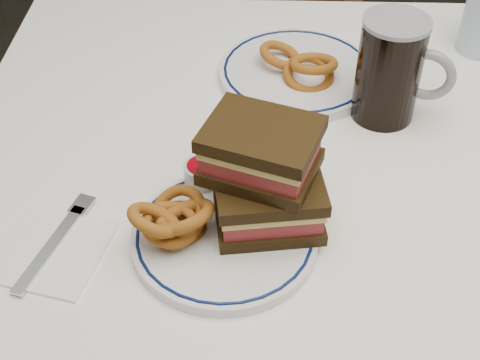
{
  "coord_description": "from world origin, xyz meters",
  "views": [
    {
      "loc": [
        -0.18,
        -0.8,
        1.39
      ],
      "look_at": [
        -0.2,
        -0.19,
        0.83
      ],
      "focal_mm": 50.0,
      "sensor_mm": 36.0,
      "label": 1
    }
  ],
  "objects_px": {
    "reuben_sandwich": "(265,176)",
    "beer_mug": "(391,69)",
    "main_plate": "(225,237)",
    "chair_far": "(261,23)",
    "far_plate": "(297,72)"
  },
  "relations": [
    {
      "from": "reuben_sandwich",
      "to": "beer_mug",
      "type": "height_order",
      "value": "beer_mug"
    },
    {
      "from": "main_plate",
      "to": "beer_mug",
      "type": "xyz_separation_m",
      "value": [
        0.24,
        0.28,
        0.08
      ]
    },
    {
      "from": "main_plate",
      "to": "chair_far",
      "type": "bearing_deg",
      "value": 87.41
    },
    {
      "from": "main_plate",
      "to": "reuben_sandwich",
      "type": "xyz_separation_m",
      "value": [
        0.05,
        0.03,
        0.08
      ]
    },
    {
      "from": "beer_mug",
      "to": "far_plate",
      "type": "relative_size",
      "value": 0.63
    },
    {
      "from": "main_plate",
      "to": "far_plate",
      "type": "distance_m",
      "value": 0.39
    },
    {
      "from": "main_plate",
      "to": "beer_mug",
      "type": "bearing_deg",
      "value": 49.45
    },
    {
      "from": "chair_far",
      "to": "reuben_sandwich",
      "type": "relative_size",
      "value": 5.74
    },
    {
      "from": "beer_mug",
      "to": "far_plate",
      "type": "bearing_deg",
      "value": 143.55
    },
    {
      "from": "chair_far",
      "to": "main_plate",
      "type": "xyz_separation_m",
      "value": [
        -0.04,
        -0.97,
        0.24
      ]
    },
    {
      "from": "beer_mug",
      "to": "chair_far",
      "type": "bearing_deg",
      "value": 105.85
    },
    {
      "from": "reuben_sandwich",
      "to": "main_plate",
      "type": "bearing_deg",
      "value": -146.37
    },
    {
      "from": "reuben_sandwich",
      "to": "far_plate",
      "type": "distance_m",
      "value": 0.36
    },
    {
      "from": "chair_far",
      "to": "main_plate",
      "type": "distance_m",
      "value": 1.0
    },
    {
      "from": "main_plate",
      "to": "far_plate",
      "type": "height_order",
      "value": "far_plate"
    }
  ]
}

